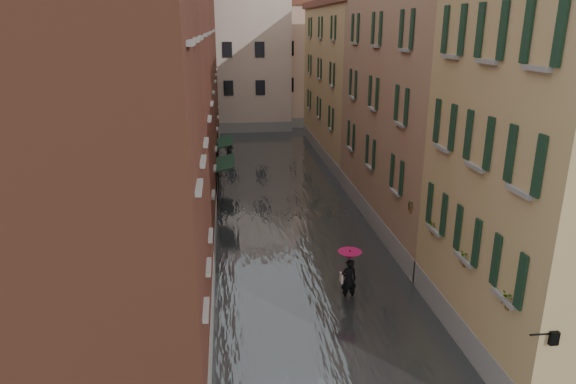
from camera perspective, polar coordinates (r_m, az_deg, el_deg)
ground at (r=19.05m, az=4.15°, el=-14.15°), size 120.00×120.00×0.00m
floodwater at (r=30.67m, az=-0.38°, el=-1.06°), size 10.00×60.00×0.20m
building_left_near at (r=14.76m, az=-21.38°, el=2.54°), size 6.00×8.00×13.00m
building_left_mid at (r=25.39m, az=-15.44°, el=8.60°), size 6.00×14.00×12.50m
building_left_far at (r=40.10m, az=-12.51°, el=13.14°), size 6.00×16.00×14.00m
building_right_near at (r=17.73m, az=28.74°, el=1.46°), size 6.00×8.00×11.50m
building_right_mid at (r=27.07m, az=15.70°, el=9.67°), size 6.00×14.00×13.00m
building_right_far at (r=41.33m, az=7.73°, el=11.79°), size 6.00×16.00×11.50m
building_end_cream at (r=53.93m, az=-6.75°, el=14.05°), size 12.00×9.00×13.00m
building_end_pink at (r=56.71m, az=2.66°, el=13.84°), size 10.00×9.00×12.00m
awning_near at (r=30.03m, az=-7.07°, el=3.12°), size 1.09×3.31×2.80m
awning_far at (r=35.54m, az=-7.08°, el=5.45°), size 1.09×3.31×2.80m
wall_lantern at (r=14.28m, az=27.27°, el=-14.11°), size 0.71×0.22×0.35m
window_planters at (r=18.02m, az=17.88°, el=-4.44°), size 0.59×8.29×0.84m
pedestrian_main at (r=19.84m, az=6.79°, el=-8.76°), size 0.93×0.93×2.06m
pedestrian_far at (r=40.82m, az=-6.54°, el=4.74°), size 0.99×0.89×1.66m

